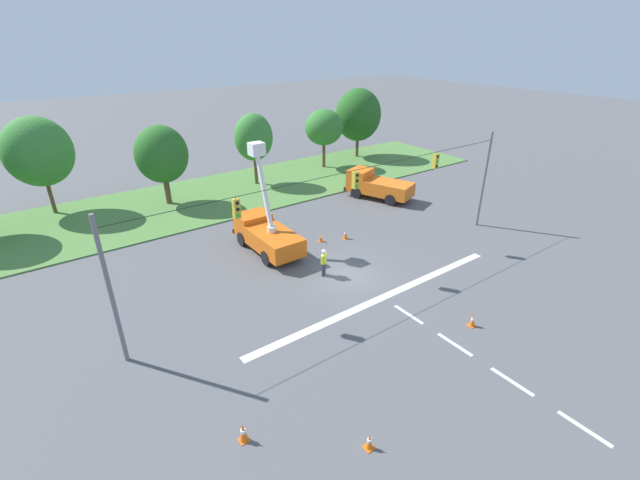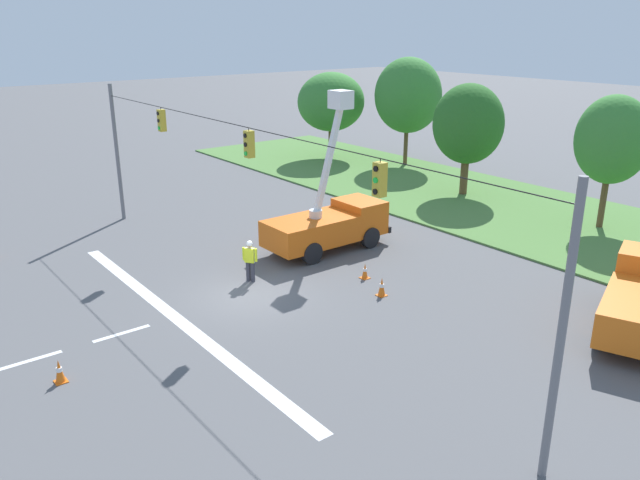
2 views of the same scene
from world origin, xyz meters
name	(u,v)px [view 1 (image 1 of 2)]	position (x,y,z in m)	size (l,w,h in m)	color
ground_plane	(347,275)	(0.00, 0.00, 0.00)	(200.00, 200.00, 0.00)	#565659
grass_verge	(224,194)	(0.00, 18.00, 0.05)	(56.00, 12.00, 0.10)	#517F3D
lane_markings	(402,310)	(0.00, -4.63, 0.00)	(17.60, 15.25, 0.01)	silver
signal_gantry	(350,208)	(0.06, 0.00, 4.43)	(26.20, 0.33, 7.20)	slate
tree_west	(38,152)	(-13.23, 21.88, 5.17)	(5.05, 4.70, 7.89)	brown
tree_centre	(162,154)	(-4.88, 18.54, 4.39)	(4.34, 4.08, 6.81)	brown
tree_east	(254,137)	(3.89, 18.87, 4.62)	(3.70, 3.30, 6.85)	brown
tree_far_east	(324,127)	(12.72, 19.65, 4.40)	(4.17, 3.95, 6.30)	brown
tree_east_end	(358,115)	(18.58, 20.91, 4.94)	(5.44, 4.99, 7.91)	brown
utility_truck_bucket_lift	(266,232)	(-2.33, 5.84, 1.34)	(2.45, 6.09, 7.30)	orange
utility_truck_support_near	(377,185)	(10.84, 9.11, 1.19)	(4.32, 6.39, 2.38)	orange
road_worker	(324,261)	(-1.22, 0.81, 1.00)	(0.56, 0.42, 1.77)	#383842
traffic_cone_foreground_left	(473,320)	(1.88, -7.73, 0.36)	(0.36, 0.36, 0.74)	orange
traffic_cone_foreground_right	(321,237)	(1.44, 4.74, 0.32)	(0.36, 0.36, 0.66)	orange
traffic_cone_mid_left	(243,432)	(-10.65, -7.04, 0.41)	(0.36, 0.36, 0.82)	orange
traffic_cone_mid_right	(369,441)	(-7.15, -9.98, 0.33)	(0.36, 0.36, 0.68)	orange
traffic_cone_near_bucket	(345,234)	(3.16, 4.08, 0.37)	(0.36, 0.36, 0.75)	orange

